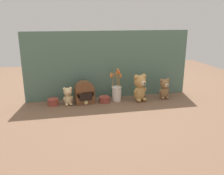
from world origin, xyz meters
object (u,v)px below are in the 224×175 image
(teddy_bear_small, at_px, (68,96))
(flower_vase, at_px, (117,91))
(teddy_bear_medium, at_px, (164,88))
(teddy_bear_large, at_px, (140,87))
(decorative_tin_short, at_px, (53,102))
(vintage_radio, at_px, (84,93))
(decorative_tin_tall, at_px, (104,99))

(teddy_bear_small, distance_m, flower_vase, 0.47)
(teddy_bear_medium, xyz_separation_m, flower_vase, (-0.48, 0.04, -0.01))
(teddy_bear_medium, height_order, flower_vase, flower_vase)
(teddy_bear_large, xyz_separation_m, decorative_tin_short, (-0.82, 0.05, -0.11))
(teddy_bear_medium, distance_m, teddy_bear_small, 0.94)
(teddy_bear_large, height_order, decorative_tin_short, teddy_bear_large)
(teddy_bear_medium, bearing_deg, vintage_radio, 178.10)
(teddy_bear_medium, bearing_deg, decorative_tin_short, 177.98)
(teddy_bear_small, bearing_deg, decorative_tin_tall, 0.93)
(teddy_bear_medium, bearing_deg, teddy_bear_small, 179.29)
(teddy_bear_medium, xyz_separation_m, teddy_bear_small, (-0.94, 0.01, -0.02))
(teddy_bear_large, bearing_deg, teddy_bear_small, 177.80)
(teddy_bear_medium, xyz_separation_m, decorative_tin_tall, (-0.60, 0.02, -0.08))
(teddy_bear_medium, distance_m, vintage_radio, 0.79)
(teddy_bear_small, relative_size, decorative_tin_tall, 1.65)
(teddy_bear_large, distance_m, flower_vase, 0.23)
(vintage_radio, bearing_deg, decorative_tin_short, 177.65)
(teddy_bear_medium, distance_m, flower_vase, 0.48)
(flower_vase, relative_size, vintage_radio, 1.55)
(teddy_bear_medium, distance_m, decorative_tin_tall, 0.61)
(teddy_bear_large, height_order, teddy_bear_medium, teddy_bear_large)
(decorative_tin_tall, bearing_deg, vintage_radio, 177.26)
(teddy_bear_small, bearing_deg, flower_vase, 3.54)
(flower_vase, height_order, decorative_tin_tall, flower_vase)
(teddy_bear_small, bearing_deg, vintage_radio, 5.41)
(decorative_tin_tall, bearing_deg, teddy_bear_small, -179.07)
(flower_vase, distance_m, decorative_tin_tall, 0.15)
(teddy_bear_large, xyz_separation_m, decorative_tin_tall, (-0.34, 0.03, -0.11))
(flower_vase, height_order, vintage_radio, flower_vase)
(teddy_bear_small, height_order, vintage_radio, vintage_radio)
(teddy_bear_large, xyz_separation_m, teddy_bear_medium, (0.26, 0.01, -0.03))
(teddy_bear_medium, bearing_deg, flower_vase, 175.14)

